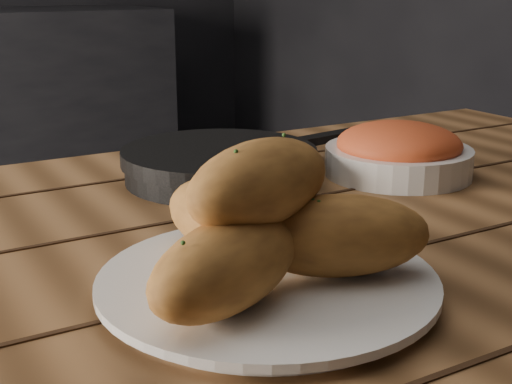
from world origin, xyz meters
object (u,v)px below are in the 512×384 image
Objects in this scene: skillet at (221,163)px; table at (298,310)px; bowl at (399,152)px; bread_rolls at (264,225)px; plate at (267,284)px.

table is at bearing -95.81° from skillet.
bread_rolls is at bearing -145.85° from bowl.
table is 0.20m from plate.
table is 4.91× the size of plate.
skillet is 0.25m from bowl.
bowl is at bearing -24.62° from skillet.
table is at bearing 46.81° from plate.
bowl is at bearing 34.15° from bread_rolls.
table is at bearing -153.24° from bowl.
bread_rolls reaches higher than plate.
bowl is (0.37, 0.25, -0.03)m from bread_rolls.
plate is at bearing 30.96° from bread_rolls.
skillet is at bearing 84.19° from table.
plate is 0.45m from bowl.
bowl is at bearing 34.20° from plate.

